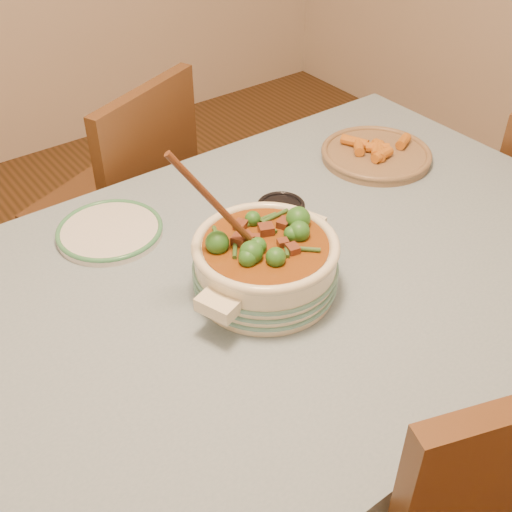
{
  "coord_description": "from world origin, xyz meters",
  "views": [
    {
      "loc": [
        -0.71,
        -0.86,
        1.66
      ],
      "look_at": [
        -0.1,
        -0.04,
        0.86
      ],
      "focal_mm": 45.0,
      "sensor_mm": 36.0,
      "label": 1
    }
  ],
  "objects": [
    {
      "name": "condiment_bowl",
      "position": [
        0.11,
        0.13,
        0.79
      ],
      "size": [
        0.13,
        0.13,
        0.06
      ],
      "rotation": [
        0.0,
        0.0,
        0.16
      ],
      "color": "black",
      "rests_on": "dining_table"
    },
    {
      "name": "dining_table",
      "position": [
        0.0,
        0.0,
        0.66
      ],
      "size": [
        1.68,
        1.08,
        0.76
      ],
      "color": "brown",
      "rests_on": "floor"
    },
    {
      "name": "chair_far",
      "position": [
        0.01,
        0.79,
        0.52
      ],
      "size": [
        0.57,
        0.57,
        0.93
      ],
      "rotation": [
        0.0,
        0.0,
        3.55
      ],
      "color": "#58321B",
      "rests_on": "floor"
    },
    {
      "name": "floor",
      "position": [
        0.0,
        0.0,
        0.0
      ],
      "size": [
        4.5,
        4.5,
        0.0
      ],
      "primitive_type": "plane",
      "color": "#3F2912",
      "rests_on": "ground"
    },
    {
      "name": "fried_plate",
      "position": [
        0.52,
        0.22,
        0.78
      ],
      "size": [
        0.33,
        0.33,
        0.05
      ],
      "rotation": [
        0.0,
        0.0,
        0.09
      ],
      "color": "#916D50",
      "rests_on": "dining_table"
    },
    {
      "name": "stew_casserole",
      "position": [
        -0.07,
        -0.04,
        0.83
      ],
      "size": [
        0.39,
        0.38,
        0.36
      ],
      "rotation": [
        0.0,
        0.0,
        0.34
      ],
      "color": "#F0E8C9",
      "rests_on": "dining_table"
    },
    {
      "name": "white_plate",
      "position": [
        -0.25,
        0.34,
        0.77
      ],
      "size": [
        0.32,
        0.32,
        0.02
      ],
      "rotation": [
        0.0,
        0.0,
        0.36
      ],
      "color": "silver",
      "rests_on": "dining_table"
    }
  ]
}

